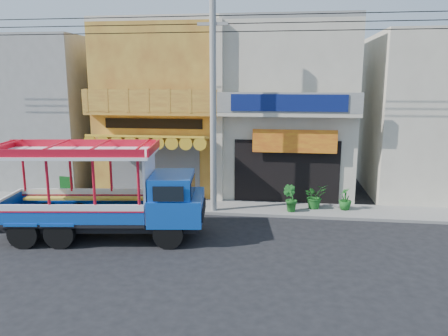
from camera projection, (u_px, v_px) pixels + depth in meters
The scene contains 13 objects.
ground at pixel (227, 242), 14.98m from camera, with size 90.00×90.00×0.00m, color black.
sidewalk at pixel (239, 208), 18.85m from camera, with size 30.00×2.00×0.12m, color slate.
shophouse_left at pixel (170, 107), 22.43m from camera, with size 6.00×7.50×8.24m.
shophouse_right at pixel (288, 108), 21.65m from camera, with size 6.00×6.75×8.24m.
party_pilaster at pixel (219, 114), 19.03m from camera, with size 0.35×0.30×8.00m, color #BFB49C.
filler_building_left at pixel (43, 112), 23.44m from camera, with size 6.00×6.00×7.60m, color gray.
filler_building_right at pixel (435, 116), 20.83m from camera, with size 6.00×6.00×7.60m, color #BFB49C.
utility_pole at pixel (217, 91), 17.30m from camera, with size 28.00×0.26×9.00m.
songthaew_truck at pixel (116, 194), 15.07m from camera, with size 7.41×3.22×3.35m.
green_sign at pixel (67, 190), 19.90m from camera, with size 0.69×0.44×1.05m.
potted_plant_a at pixel (315, 196), 18.50m from camera, with size 0.94×0.81×1.04m, color #1A5B1C.
potted_plant_b at pixel (290, 198), 18.05m from camera, with size 0.60×0.48×1.09m, color #1A5B1C.
potted_plant_c at pixel (345, 199), 18.29m from camera, with size 0.53×0.53×0.94m, color #1A5B1C.
Camera 1 is at (1.77, -14.07, 5.46)m, focal length 35.00 mm.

